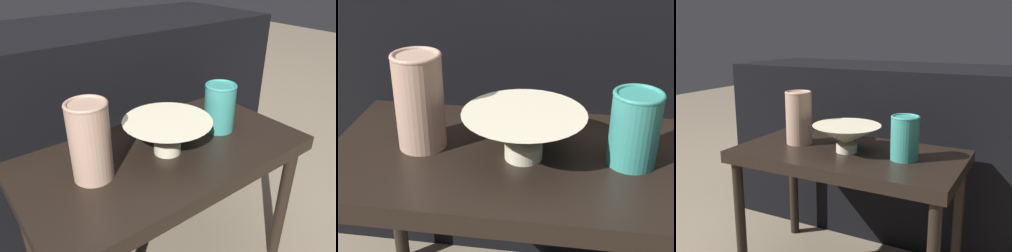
{
  "view_description": "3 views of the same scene",
  "coord_description": "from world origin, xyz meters",
  "views": [
    {
      "loc": [
        -0.44,
        -0.58,
        0.91
      ],
      "look_at": [
        -0.01,
        -0.03,
        0.55
      ],
      "focal_mm": 35.0,
      "sensor_mm": 36.0,
      "label": 1
    },
    {
      "loc": [
        0.08,
        -0.75,
        0.9
      ],
      "look_at": [
        -0.03,
        -0.0,
        0.52
      ],
      "focal_mm": 50.0,
      "sensor_mm": 36.0,
      "label": 2
    },
    {
      "loc": [
        0.56,
        -1.12,
        0.84
      ],
      "look_at": [
        0.0,
        -0.03,
        0.55
      ],
      "focal_mm": 42.0,
      "sensor_mm": 36.0,
      "label": 3
    }
  ],
  "objects": [
    {
      "name": "vase_textured_left",
      "position": [
        -0.2,
        0.01,
        0.55
      ],
      "size": [
        0.09,
        0.09,
        0.19
      ],
      "color": "tan",
      "rests_on": "table"
    },
    {
      "name": "vase_colorful_right",
      "position": [
        0.19,
        -0.0,
        0.53
      ],
      "size": [
        0.09,
        0.09,
        0.14
      ],
      "color": "teal",
      "rests_on": "table"
    },
    {
      "name": "table",
      "position": [
        0.0,
        0.0,
        0.4
      ],
      "size": [
        0.75,
        0.4,
        0.46
      ],
      "color": "black",
      "rests_on": "ground_plane"
    },
    {
      "name": "couch_backdrop",
      "position": [
        0.0,
        0.49,
        0.35
      ],
      "size": [
        1.42,
        0.5,
        0.7
      ],
      "color": "black",
      "rests_on": "ground_plane"
    },
    {
      "name": "bowl",
      "position": [
        -0.0,
        -0.01,
        0.52
      ],
      "size": [
        0.22,
        0.22,
        0.09
      ],
      "color": "beige",
      "rests_on": "table"
    }
  ]
}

